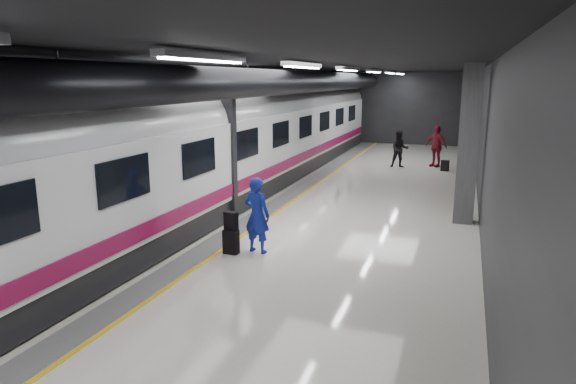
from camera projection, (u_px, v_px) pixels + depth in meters
The scene contains 9 objects.
ground at pixel (292, 226), 14.51m from camera, with size 40.00×40.00×0.00m, color silver.
platform_hall at pixel (294, 98), 14.72m from camera, with size 10.02×40.02×4.51m.
train at pixel (188, 148), 15.10m from camera, with size 3.05×38.00×4.05m.
traveler_main at pixel (257, 215), 12.13m from camera, with size 0.67×0.44×1.83m, color #1717AD.
suitcase_main at pixel (231, 242), 12.16m from camera, with size 0.35×0.22×0.57m, color black.
shoulder_bag at pixel (231, 221), 12.08m from camera, with size 0.33×0.17×0.43m, color black.
traveler_far_a at pixel (400, 149), 23.91m from camera, with size 0.84×0.65×1.73m, color black.
traveler_far_b at pixel (436, 146), 24.10m from camera, with size 1.14×0.48×1.95m, color maroon.
suitcase_far at pixel (445, 166), 23.08m from camera, with size 0.33×0.21×0.49m, color black.
Camera 1 is at (4.44, -13.24, 4.07)m, focal length 32.00 mm.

